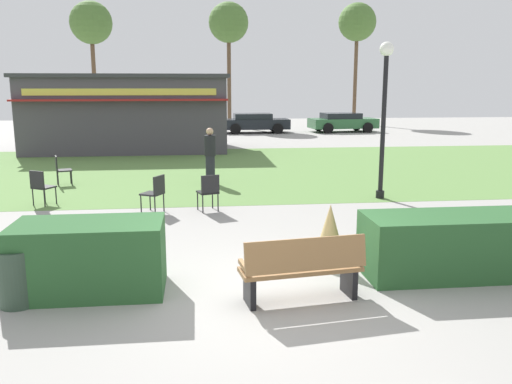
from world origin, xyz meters
TOP-DOWN VIEW (x-y plane):
  - ground_plane at (0.00, 0.00)m, footprint 80.00×80.00m
  - lawn_patch at (0.00, 11.82)m, footprint 36.00×12.00m
  - park_bench at (0.47, -0.21)m, footprint 1.76×0.75m
  - hedge_left at (-2.50, 0.48)m, footprint 2.11×1.10m
  - hedge_right at (2.99, 0.59)m, footprint 2.72×1.10m
  - ornamental_grass_behind_left at (1.21, 1.21)m, footprint 0.60×0.60m
  - ornamental_grass_behind_right at (2.03, 1.27)m, footprint 0.71×0.71m
  - lamppost_mid at (3.87, 6.34)m, footprint 0.36×0.36m
  - trash_bin at (-3.40, 0.12)m, footprint 0.52×0.52m
  - food_kiosk at (-3.99, 18.04)m, footprint 9.02×5.09m
  - cafe_chair_west at (-1.92, 5.33)m, footprint 0.60×0.60m
  - cafe_chair_east at (-4.79, 6.41)m, footprint 0.60×0.60m
  - cafe_chair_center at (-0.68, 5.32)m, footprint 0.56×0.56m
  - cafe_chair_north at (-4.98, 9.17)m, footprint 0.55×0.55m
  - person_strolling at (-0.54, 8.99)m, footprint 0.34×0.34m
  - parked_car_west_slot at (-2.19, 26.25)m, footprint 4.27×2.18m
  - parked_car_center_slot at (2.69, 26.25)m, footprint 4.22×2.10m
  - parked_car_east_slot at (8.32, 26.25)m, footprint 4.35×2.35m
  - tree_left_bg at (-7.74, 30.91)m, footprint 2.80×2.80m
  - tree_right_bg at (11.19, 33.33)m, footprint 2.80×2.80m
  - tree_center_bg at (1.48, 31.92)m, footprint 2.80×2.80m

SIDE VIEW (x-z plane):
  - ground_plane at x=0.00m, z-range 0.00..0.00m
  - lawn_patch at x=0.00m, z-range 0.00..0.01m
  - trash_bin at x=-3.40m, z-range 0.00..0.79m
  - ornamental_grass_behind_right at x=2.03m, z-range 0.00..0.92m
  - park_bench at x=0.47m, z-range 0.01..0.96m
  - hedge_right at x=2.99m, z-range 0.00..0.97m
  - hedge_left at x=-2.50m, z-range 0.00..1.04m
  - ornamental_grass_behind_left at x=1.21m, z-range 0.00..1.05m
  - cafe_chair_west at x=-1.92m, z-range 0.08..0.97m
  - cafe_chair_east at x=-4.79m, z-range 0.08..0.97m
  - cafe_chair_center at x=-0.68m, z-range 0.08..0.97m
  - cafe_chair_north at x=-4.98m, z-range 0.08..0.97m
  - parked_car_west_slot at x=-2.19m, z-range 0.04..1.24m
  - parked_car_center_slot at x=2.69m, z-range 0.04..1.24m
  - parked_car_east_slot at x=8.32m, z-range 0.04..1.24m
  - person_strolling at x=-0.54m, z-range 0.02..1.71m
  - food_kiosk at x=-3.99m, z-range 0.01..3.42m
  - lamppost_mid at x=3.87m, z-range 0.53..4.55m
  - tree_left_bg at x=-7.74m, z-range 2.72..11.13m
  - tree_center_bg at x=1.48m, z-range 2.83..11.48m
  - tree_right_bg at x=11.19m, z-range 2.97..11.92m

